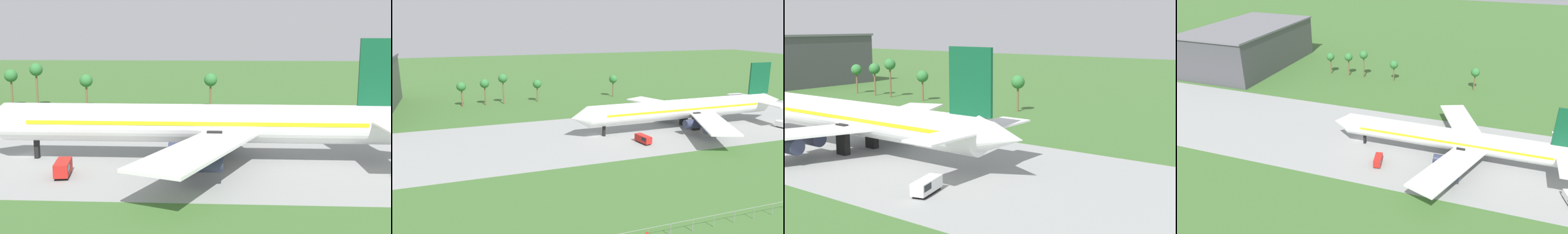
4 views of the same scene
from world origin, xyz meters
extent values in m
cylinder|color=white|center=(28.55, -1.54, 6.13)|extent=(62.14, 6.11, 6.11)
cone|color=white|center=(63.43, -1.54, 6.59)|extent=(7.63, 5.80, 5.80)
cube|color=yellow|center=(28.55, -1.54, 6.59)|extent=(52.82, 6.23, 0.61)
cube|color=#0F4C2D|center=(57.78, -1.54, 14.38)|extent=(7.94, 0.50, 10.38)
cube|color=white|center=(58.09, -1.54, 7.05)|extent=(5.50, 24.43, 0.30)
cube|color=white|center=(29.84, -14.96, 5.07)|extent=(17.41, 27.86, 0.44)
cube|color=white|center=(29.84, 11.88, 5.07)|extent=(17.41, 27.86, 0.44)
cylinder|color=#2D334C|center=(27.78, -8.87, 3.29)|extent=(5.50, 2.75, 2.75)
cylinder|color=#2D334C|center=(30.25, -14.98, 3.29)|extent=(5.50, 2.75, 2.75)
cylinder|color=#2D334C|center=(27.78, 5.79, 3.29)|extent=(5.50, 2.75, 2.75)
cylinder|color=#2D334C|center=(30.25, 11.90, 3.29)|extent=(5.50, 2.75, 2.75)
cube|color=black|center=(31.65, -4.90, 2.76)|extent=(2.40, 1.20, 5.52)
cube|color=black|center=(31.65, 1.82, 2.76)|extent=(2.40, 1.20, 5.52)
cube|color=black|center=(59.06, -12.87, 0.20)|extent=(3.10, 5.31, 0.40)
cube|color=white|center=(59.06, -12.87, 1.25)|extent=(3.53, 6.21, 1.71)
cube|color=black|center=(59.51, -14.43, 1.51)|extent=(2.53, 2.54, 0.90)
cylinder|color=brown|center=(29.50, 54.83, 3.65)|extent=(0.56, 0.56, 7.30)
sphere|color=#337538|center=(29.50, 54.83, 7.90)|extent=(3.60, 3.60, 3.60)
cylinder|color=brown|center=(-26.16, 54.83, 4.08)|extent=(0.56, 0.56, 8.17)
sphere|color=#337538|center=(-26.16, 54.83, 8.77)|extent=(3.60, 3.60, 3.60)
cylinder|color=brown|center=(-4.93, 54.83, 3.44)|extent=(0.56, 0.56, 6.88)
sphere|color=#337538|center=(-4.93, 54.83, 7.48)|extent=(3.60, 3.60, 3.60)
cylinder|color=brown|center=(-18.91, 54.83, 4.95)|extent=(0.56, 0.56, 9.90)
sphere|color=#337538|center=(-18.91, 54.83, 10.50)|extent=(3.60, 3.60, 3.60)
cylinder|color=brown|center=(-35.04, 54.83, 3.71)|extent=(0.56, 0.56, 7.42)
sphere|color=#337538|center=(-35.04, 54.83, 8.02)|extent=(3.60, 3.60, 3.60)
camera|label=1|loc=(32.84, -78.33, 20.19)|focal=45.00mm
camera|label=2|loc=(-37.73, -100.48, 31.96)|focal=35.00mm
camera|label=3|loc=(107.94, -65.40, 22.75)|focal=50.00mm
camera|label=4|loc=(38.52, -97.76, 58.06)|focal=35.00mm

